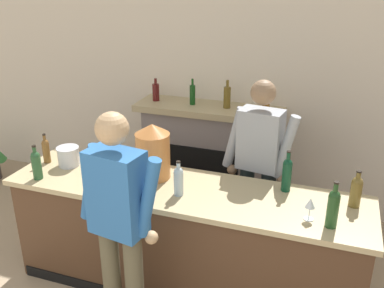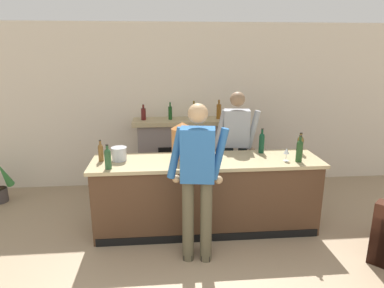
% 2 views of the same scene
% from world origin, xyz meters
% --- Properties ---
extents(wall_back_panel, '(12.00, 0.07, 2.75)m').
position_xyz_m(wall_back_panel, '(0.00, 4.32, 1.38)').
color(wall_back_panel, beige).
rests_on(wall_back_panel, ground_plane).
extents(bar_counter, '(2.92, 0.73, 0.97)m').
position_xyz_m(bar_counter, '(0.19, 2.61, 0.49)').
color(bar_counter, '#4A301F').
rests_on(bar_counter, ground_plane).
extents(fireplace_stone, '(1.60, 0.52, 1.52)m').
position_xyz_m(fireplace_stone, '(-0.04, 4.06, 0.62)').
color(fireplace_stone, gray).
rests_on(fireplace_stone, ground_plane).
extents(person_customer, '(0.65, 0.35, 1.80)m').
position_xyz_m(person_customer, '(-0.00, 1.92, 1.00)').
color(person_customer, brown).
rests_on(person_customer, ground_plane).
extents(person_bartender, '(0.65, 0.35, 1.76)m').
position_xyz_m(person_bartender, '(0.69, 3.17, 0.98)').
color(person_bartender, '#202C2C').
rests_on(person_bartender, ground_plane).
extents(copper_dispenser, '(0.29, 0.32, 0.47)m').
position_xyz_m(copper_dispenser, '(-0.11, 2.72, 1.21)').
color(copper_dispenser, '#C07338').
rests_on(copper_dispenser, bar_counter).
extents(ice_bucket_steel, '(0.20, 0.20, 0.17)m').
position_xyz_m(ice_bucket_steel, '(-0.91, 2.68, 1.06)').
color(ice_bucket_steel, silver).
rests_on(ice_bucket_steel, bar_counter).
extents(wine_bottle_burgundy_dark, '(0.06, 0.06, 0.27)m').
position_xyz_m(wine_bottle_burgundy_dark, '(-1.14, 2.68, 1.09)').
color(wine_bottle_burgundy_dark, brown).
rests_on(wine_bottle_burgundy_dark, bar_counter).
extents(wine_bottle_rose_blush, '(0.08, 0.08, 0.29)m').
position_xyz_m(wine_bottle_rose_blush, '(1.47, 2.77, 1.10)').
color(wine_bottle_rose_blush, brown).
rests_on(wine_bottle_rose_blush, bar_counter).
extents(wine_bottle_chardonnay_pale, '(0.08, 0.08, 0.28)m').
position_xyz_m(wine_bottle_chardonnay_pale, '(0.20, 2.51, 1.10)').
color(wine_bottle_chardonnay_pale, '#A8BABE').
rests_on(wine_bottle_chardonnay_pale, bar_counter).
extents(wine_bottle_port_short, '(0.08, 0.08, 0.30)m').
position_xyz_m(wine_bottle_port_short, '(-1.01, 2.38, 1.10)').
color(wine_bottle_port_short, '#254E2A').
rests_on(wine_bottle_port_short, bar_counter).
extents(wine_bottle_merlot_tall, '(0.07, 0.07, 0.34)m').
position_xyz_m(wine_bottle_merlot_tall, '(0.97, 2.85, 1.12)').
color(wine_bottle_merlot_tall, '#0D3821').
rests_on(wine_bottle_merlot_tall, bar_counter).
extents(wine_bottle_riesling_slim, '(0.08, 0.08, 0.34)m').
position_xyz_m(wine_bottle_riesling_slim, '(1.32, 2.44, 1.12)').
color(wine_bottle_riesling_slim, '#1E411D').
rests_on(wine_bottle_riesling_slim, bar_counter).
extents(wine_glass_by_dispenser, '(0.08, 0.08, 0.17)m').
position_xyz_m(wine_glass_by_dispenser, '(-0.08, 2.45, 1.08)').
color(wine_glass_by_dispenser, silver).
rests_on(wine_glass_by_dispenser, bar_counter).
extents(wine_glass_back_row, '(0.07, 0.07, 0.17)m').
position_xyz_m(wine_glass_back_row, '(1.18, 2.48, 1.09)').
color(wine_glass_back_row, silver).
rests_on(wine_glass_back_row, bar_counter).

